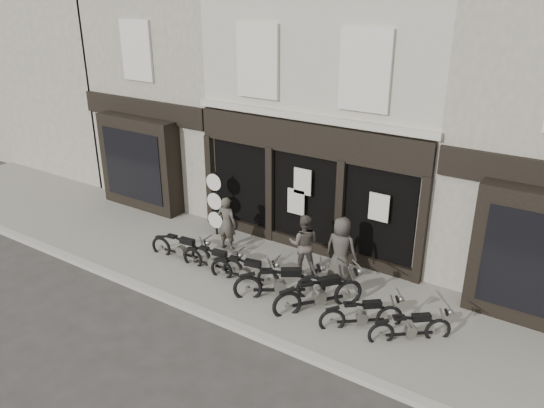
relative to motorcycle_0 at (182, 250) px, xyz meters
The scene contains 17 objects.
ground_plane 2.61m from the motorcycle_0, 10.00° to the right, with size 90.00×90.00×0.00m, color #2D2B28.
pavement 2.60m from the motorcycle_0, 10.06° to the left, with size 30.00×4.20×0.12m, color slate.
kerb 3.08m from the motorcycle_0, 33.74° to the right, with size 30.00×0.25×0.13m, color gray.
central_building 7.10m from the motorcycle_0, 65.19° to the left, with size 7.30×6.22×8.34m.
neighbour_left 7.58m from the motorcycle_0, 124.95° to the left, with size 5.60×6.73×8.34m.
filler_left 13.70m from the motorcycle_0, 155.09° to the left, with size 11.00×6.00×8.20m, color #A19888.
motorcycle_0 is the anchor object (origin of this frame).
motorcycle_1 1.17m from the motorcycle_0, ahead, with size 1.92×0.52×0.92m.
motorcycle_2 2.26m from the motorcycle_0, ahead, with size 1.97×0.67×0.95m.
motorcycle_3 3.43m from the motorcycle_0, ahead, with size 2.01×1.55×1.10m.
motorcycle_4 4.47m from the motorcycle_0, ahead, with size 1.64×1.98×1.11m.
motorcycle_5 5.64m from the motorcycle_0, ahead, with size 1.63×1.41×0.93m.
motorcycle_6 6.73m from the motorcycle_0, ahead, with size 1.57×1.38×0.90m.
man_left 1.51m from the motorcycle_0, 60.59° to the left, with size 0.59×0.39×1.62m, color #3F3B33.
man_centre 3.54m from the motorcycle_0, 21.52° to the left, with size 0.81×0.63×1.67m, color #433C36.
man_right 4.53m from the motorcycle_0, 19.61° to the left, with size 0.85×0.55×1.73m, color #38342E.
advert_sign_post 1.93m from the motorcycle_0, 96.33° to the left, with size 0.53×0.34×2.19m.
Camera 1 is at (6.99, -9.27, 7.28)m, focal length 35.00 mm.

